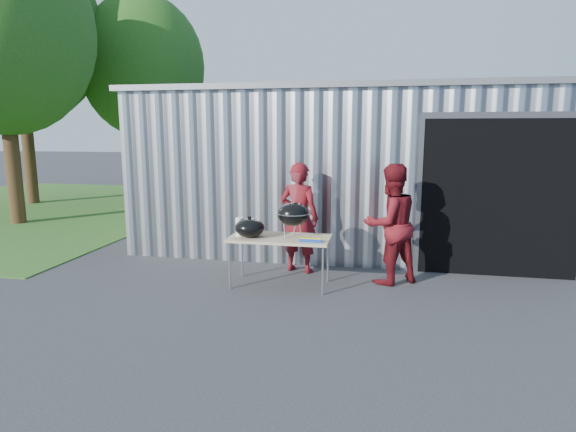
% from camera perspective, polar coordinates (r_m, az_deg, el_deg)
% --- Properties ---
extents(ground, '(80.00, 80.00, 0.00)m').
position_cam_1_polar(ground, '(6.90, -1.92, -9.54)').
color(ground, '#2E2E30').
extents(building, '(8.20, 6.20, 3.10)m').
position_cam_1_polar(building, '(10.95, 8.32, 5.96)').
color(building, silver).
rests_on(building, ground).
extents(grass_patch, '(10.00, 12.00, 0.02)m').
position_cam_1_polar(grass_patch, '(16.35, -28.75, 0.79)').
color(grass_patch, '#2D591E').
rests_on(grass_patch, ground).
extents(tree_mid, '(4.89, 4.89, 8.10)m').
position_cam_1_polar(tree_mid, '(17.53, -29.42, 18.63)').
color(tree_mid, '#442D19').
rests_on(tree_mid, ground).
extents(tree_far, '(4.05, 4.05, 6.71)m').
position_cam_1_polar(tree_far, '(17.40, -16.80, 16.53)').
color(tree_far, '#442D19').
rests_on(tree_far, ground).
extents(folding_table, '(1.50, 0.75, 0.75)m').
position_cam_1_polar(folding_table, '(7.20, -0.97, -2.80)').
color(folding_table, tan).
rests_on(folding_table, ground).
extents(kettle_grill, '(0.48, 0.48, 0.95)m').
position_cam_1_polar(kettle_grill, '(7.12, 0.63, 0.77)').
color(kettle_grill, black).
rests_on(kettle_grill, folding_table).
extents(grill_lid, '(0.44, 0.44, 0.32)m').
position_cam_1_polar(grill_lid, '(7.17, -4.55, -1.39)').
color(grill_lid, black).
rests_on(grill_lid, folding_table).
extents(paper_towels, '(0.12, 0.12, 0.28)m').
position_cam_1_polar(paper_towels, '(7.26, -5.75, -1.28)').
color(paper_towels, white).
rests_on(paper_towels, folding_table).
extents(white_tub, '(0.20, 0.15, 0.10)m').
position_cam_1_polar(white_tub, '(7.52, -4.72, -1.57)').
color(white_tub, white).
rests_on(white_tub, folding_table).
extents(foil_box, '(0.32, 0.06, 0.06)m').
position_cam_1_polar(foil_box, '(6.85, 2.70, -2.87)').
color(foil_box, '#18399D').
rests_on(foil_box, folding_table).
extents(person_cook, '(0.75, 0.59, 1.82)m').
position_cam_1_polar(person_cook, '(7.88, 1.34, -0.20)').
color(person_cook, maroon).
rests_on(person_cook, ground).
extents(person_bystander, '(1.13, 1.08, 1.83)m').
position_cam_1_polar(person_bystander, '(7.45, 12.04, -0.96)').
color(person_bystander, maroon).
rests_on(person_bystander, ground).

